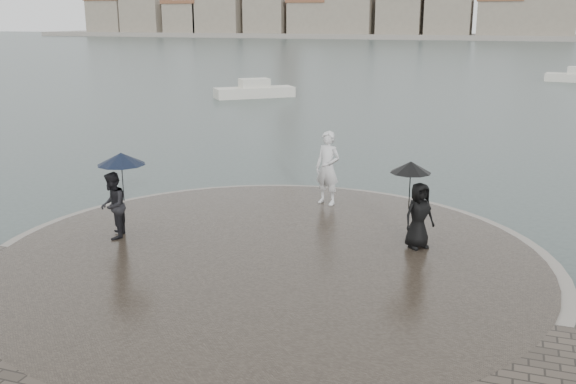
% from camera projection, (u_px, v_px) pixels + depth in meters
% --- Properties ---
extents(ground, '(400.00, 400.00, 0.00)m').
position_uv_depth(ground, '(195.00, 344.00, 10.95)').
color(ground, '#2B3835').
rests_on(ground, ground).
extents(kerb_ring, '(12.50, 12.50, 0.32)m').
position_uv_depth(kerb_ring, '(269.00, 263.00, 14.10)').
color(kerb_ring, gray).
rests_on(kerb_ring, ground).
extents(quay_tip, '(11.90, 11.90, 0.36)m').
position_uv_depth(quay_tip, '(268.00, 262.00, 14.09)').
color(quay_tip, '#2D261E').
rests_on(quay_tip, ground).
extents(statue, '(0.86, 0.69, 2.04)m').
position_uv_depth(statue, '(328.00, 168.00, 17.63)').
color(statue, silver).
rests_on(statue, quay_tip).
extents(visitor_left, '(1.23, 1.13, 2.04)m').
position_uv_depth(visitor_left, '(115.00, 190.00, 14.84)').
color(visitor_left, black).
rests_on(visitor_left, quay_tip).
extents(visitor_right, '(1.14, 0.99, 1.95)m').
position_uv_depth(visitor_right, '(417.00, 201.00, 14.27)').
color(visitor_right, black).
rests_on(visitor_right, quay_tip).
extents(far_skyline, '(260.00, 20.00, 37.00)m').
position_uv_depth(far_skyline, '(473.00, 16.00, 157.80)').
color(far_skyline, gray).
rests_on(far_skyline, ground).
extents(boats, '(34.21, 22.88, 1.50)m').
position_uv_depth(boats, '(514.00, 85.00, 48.79)').
color(boats, beige).
rests_on(boats, ground).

